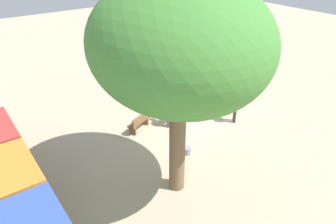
# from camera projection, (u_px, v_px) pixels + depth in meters

# --- Properties ---
(ground_plane) EXTENTS (60.00, 60.00, 0.00)m
(ground_plane) POSITION_uv_depth(u_px,v_px,m) (185.00, 121.00, 15.92)
(ground_plane) COLOR #BAA88C
(elephant) EXTENTS (1.26, 1.90, 1.31)m
(elephant) POSITION_uv_depth(u_px,v_px,m) (180.00, 106.00, 15.60)
(elephant) COLOR slate
(elephant) RESTS_ON ground_plane
(person_handler) EXTENTS (0.40, 0.37, 1.62)m
(person_handler) POSITION_uv_depth(u_px,v_px,m) (236.00, 105.00, 15.44)
(person_handler) COLOR #3F3833
(person_handler) RESTS_ON ground_plane
(shade_tree_main) EXTENTS (5.81, 5.32, 7.51)m
(shade_tree_main) POSITION_uv_depth(u_px,v_px,m) (179.00, 45.00, 9.15)
(shade_tree_main) COLOR brown
(shade_tree_main) RESTS_ON ground_plane
(wooden_bench) EXTENTS (0.92, 1.44, 0.88)m
(wooden_bench) POSITION_uv_depth(u_px,v_px,m) (140.00, 121.00, 15.01)
(wooden_bench) COLOR brown
(wooden_bench) RESTS_ON ground_plane
(picnic_table_near) EXTENTS (1.66, 1.68, 0.78)m
(picnic_table_near) POSITION_uv_depth(u_px,v_px,m) (154.00, 88.00, 18.02)
(picnic_table_near) COLOR olive
(picnic_table_near) RESTS_ON ground_plane
(feed_bucket) EXTENTS (0.36, 0.36, 0.32)m
(feed_bucket) POSITION_uv_depth(u_px,v_px,m) (187.00, 150.00, 13.48)
(feed_bucket) COLOR gray
(feed_bucket) RESTS_ON ground_plane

